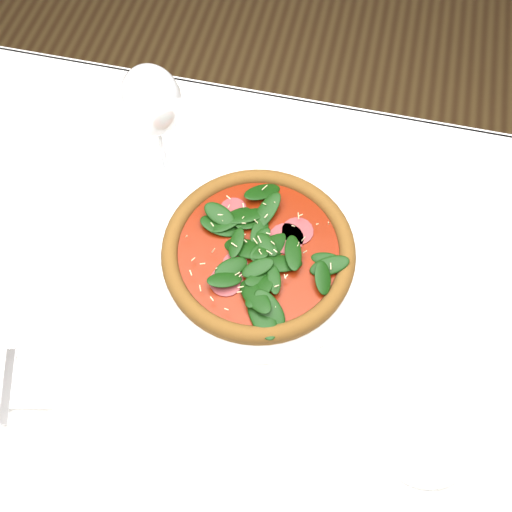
% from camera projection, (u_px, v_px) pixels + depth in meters
% --- Properties ---
extents(ground, '(6.00, 6.00, 0.00)m').
position_uv_depth(ground, '(243.00, 396.00, 1.57)').
color(ground, brown).
rests_on(ground, ground).
extents(dining_table, '(1.21, 0.81, 0.75)m').
position_uv_depth(dining_table, '(236.00, 306.00, 1.00)').
color(dining_table, white).
rests_on(dining_table, ground).
extents(plate, '(0.36, 0.36, 0.02)m').
position_uv_depth(plate, '(258.00, 255.00, 0.92)').
color(plate, white).
rests_on(plate, dining_table).
extents(pizza, '(0.33, 0.33, 0.04)m').
position_uv_depth(pizza, '(258.00, 249.00, 0.90)').
color(pizza, '#966124').
rests_on(pizza, plate).
extents(wine_glass, '(0.09, 0.09, 0.23)m').
position_uv_depth(wine_glass, '(152.00, 104.00, 0.87)').
color(wine_glass, white).
rests_on(wine_glass, dining_table).
extents(napkin, '(0.14, 0.09, 0.01)m').
position_uv_depth(napkin, '(9.00, 387.00, 0.82)').
color(napkin, white).
rests_on(napkin, dining_table).
extents(fork, '(0.06, 0.14, 0.00)m').
position_uv_depth(fork, '(9.00, 369.00, 0.83)').
color(fork, silver).
rests_on(fork, napkin).
extents(saucer_near, '(0.13, 0.13, 0.01)m').
position_uv_depth(saucer_near, '(424.00, 438.00, 0.79)').
color(saucer_near, white).
rests_on(saucer_near, dining_table).
extents(saucer_far, '(0.15, 0.15, 0.01)m').
position_uv_depth(saucer_far, '(506.00, 177.00, 0.99)').
color(saucer_far, white).
rests_on(saucer_far, dining_table).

